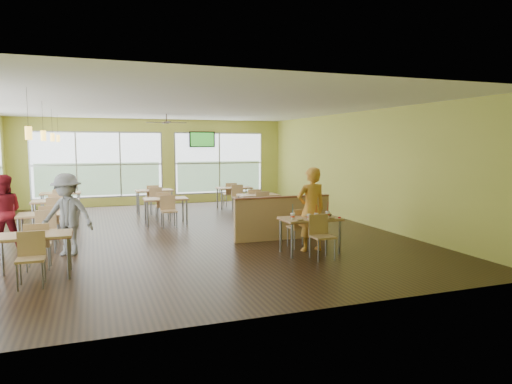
{
  "coord_description": "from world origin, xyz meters",
  "views": [
    {
      "loc": [
        -2.23,
        -11.43,
        2.27
      ],
      "look_at": [
        1.57,
        -0.88,
        1.09
      ],
      "focal_mm": 32.0,
      "sensor_mm": 36.0,
      "label": 1
    }
  ],
  "objects_px": {
    "food_basket": "(326,215)",
    "half_wall_divider": "(283,218)",
    "man_plaid": "(311,209)",
    "main_table": "(310,223)"
  },
  "relations": [
    {
      "from": "food_basket",
      "to": "half_wall_divider",
      "type": "bearing_deg",
      "value": 103.95
    },
    {
      "from": "half_wall_divider",
      "to": "man_plaid",
      "type": "xyz_separation_m",
      "value": [
        0.11,
        -1.27,
        0.37
      ]
    },
    {
      "from": "man_plaid",
      "to": "food_basket",
      "type": "height_order",
      "value": "man_plaid"
    },
    {
      "from": "main_table",
      "to": "half_wall_divider",
      "type": "distance_m",
      "value": 1.45
    },
    {
      "from": "main_table",
      "to": "half_wall_divider",
      "type": "relative_size",
      "value": 0.63
    },
    {
      "from": "main_table",
      "to": "food_basket",
      "type": "relative_size",
      "value": 5.82
    },
    {
      "from": "main_table",
      "to": "half_wall_divider",
      "type": "bearing_deg",
      "value": 90.0
    },
    {
      "from": "main_table",
      "to": "half_wall_divider",
      "type": "height_order",
      "value": "half_wall_divider"
    },
    {
      "from": "man_plaid",
      "to": "food_basket",
      "type": "distance_m",
      "value": 0.33
    },
    {
      "from": "half_wall_divider",
      "to": "food_basket",
      "type": "distance_m",
      "value": 1.52
    }
  ]
}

